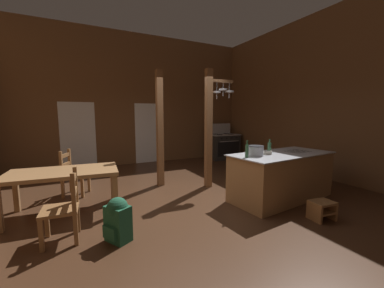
% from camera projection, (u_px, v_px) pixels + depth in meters
% --- Properties ---
extents(ground_plane, '(8.69, 8.92, 0.10)m').
position_uv_depth(ground_plane, '(187.00, 205.00, 4.45)').
color(ground_plane, '#422819').
extents(wall_back, '(8.69, 0.14, 4.33)m').
position_uv_depth(wall_back, '(134.00, 100.00, 7.84)').
color(wall_back, brown).
rests_on(wall_back, ground_plane).
extents(wall_right, '(0.14, 8.92, 4.33)m').
position_uv_depth(wall_right, '(328.00, 95.00, 5.96)').
color(wall_right, brown).
rests_on(wall_right, ground_plane).
extents(glazed_door_back_left, '(1.00, 0.01, 2.05)m').
position_uv_depth(glazed_door_back_left, '(78.00, 136.00, 7.12)').
color(glazed_door_back_left, white).
rests_on(glazed_door_back_left, ground_plane).
extents(glazed_panel_back_right, '(0.84, 0.01, 2.05)m').
position_uv_depth(glazed_panel_back_right, '(147.00, 133.00, 8.09)').
color(glazed_panel_back_right, white).
rests_on(glazed_panel_back_right, ground_plane).
extents(kitchen_island, '(2.24, 1.17, 0.92)m').
position_uv_depth(kitchen_island, '(281.00, 176.00, 4.62)').
color(kitchen_island, '#9E7044').
rests_on(kitchen_island, ground_plane).
extents(stove_range, '(1.14, 0.83, 1.32)m').
position_uv_depth(stove_range, '(223.00, 146.00, 8.88)').
color(stove_range, '#2A2A2A').
rests_on(stove_range, ground_plane).
extents(support_post_with_pot_rack, '(0.70, 0.23, 2.68)m').
position_uv_depth(support_post_with_pot_rack, '(210.00, 124.00, 5.28)').
color(support_post_with_pot_rack, brown).
rests_on(support_post_with_pot_rack, ground_plane).
extents(support_post_center, '(0.14, 0.14, 2.68)m').
position_uv_depth(support_post_center, '(160.00, 129.00, 5.40)').
color(support_post_center, brown).
rests_on(support_post_center, ground_plane).
extents(step_stool, '(0.39, 0.32, 0.30)m').
position_uv_depth(step_stool, '(322.00, 209.00, 3.71)').
color(step_stool, olive).
rests_on(step_stool, ground_plane).
extents(dining_table, '(1.77, 1.04, 0.74)m').
position_uv_depth(dining_table, '(64.00, 176.00, 3.89)').
color(dining_table, '#9E7044').
rests_on(dining_table, ground_plane).
extents(ladderback_chair_near_window, '(0.47, 0.47, 0.95)m').
position_uv_depth(ladderback_chair_near_window, '(64.00, 208.00, 3.06)').
color(ladderback_chair_near_window, olive).
rests_on(ladderback_chair_near_window, ground_plane).
extents(ladderback_chair_by_post, '(0.57, 0.57, 0.95)m').
position_uv_depth(ladderback_chair_by_post, '(73.00, 174.00, 4.82)').
color(ladderback_chair_by_post, olive).
rests_on(ladderback_chair_by_post, ground_plane).
extents(backpack, '(0.38, 0.39, 0.60)m').
position_uv_depth(backpack, '(118.00, 218.00, 3.06)').
color(backpack, '#1E5138').
rests_on(backpack, ground_plane).
extents(stockpot_on_counter, '(0.35, 0.29, 0.19)m').
position_uv_depth(stockpot_on_counter, '(256.00, 151.00, 4.27)').
color(stockpot_on_counter, '#A8AAB2').
rests_on(stockpot_on_counter, kitchen_island).
extents(mixing_bowl_on_counter, '(0.18, 0.18, 0.07)m').
position_uv_depth(mixing_bowl_on_counter, '(267.00, 153.00, 4.44)').
color(mixing_bowl_on_counter, '#B2A893').
rests_on(mixing_bowl_on_counter, kitchen_island).
extents(bottle_tall_on_counter, '(0.07, 0.07, 0.27)m').
position_uv_depth(bottle_tall_on_counter, '(269.00, 147.00, 4.62)').
color(bottle_tall_on_counter, '#2D5638').
rests_on(bottle_tall_on_counter, kitchen_island).
extents(bottle_short_on_counter, '(0.06, 0.06, 0.31)m').
position_uv_depth(bottle_short_on_counter, '(247.00, 151.00, 4.09)').
color(bottle_short_on_counter, '#2D5638').
rests_on(bottle_short_on_counter, kitchen_island).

